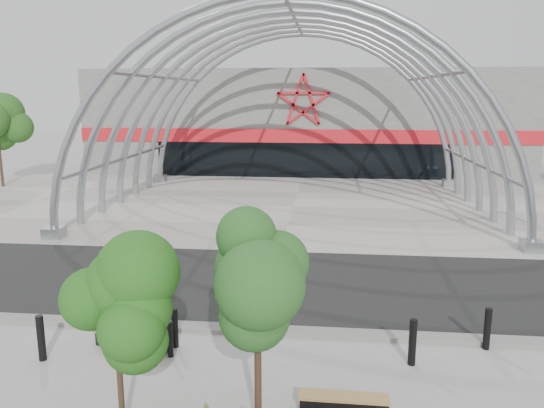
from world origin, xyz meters
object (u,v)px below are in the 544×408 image
bench_1 (344,404)px  bollard_2 (175,328)px  bench_0 (132,341)px  street_tree_0 (115,307)px  street_tree_1 (257,285)px

bench_1 → bollard_2: size_ratio=1.76×
bench_0 → bollard_2: bearing=9.4°
street_tree_0 → bench_0: (-1.04, 3.26, -2.32)m
street_tree_1 → bench_0: size_ratio=1.99×
street_tree_1 → bench_0: bearing=141.5°
street_tree_0 → street_tree_1: street_tree_1 is taller
street_tree_1 → street_tree_0: bearing=-170.1°
street_tree_1 → bench_0: street_tree_1 is taller
street_tree_0 → bench_1: 4.87m
street_tree_0 → bench_0: size_ratio=1.74×
bollard_2 → street_tree_0: bearing=-90.3°
street_tree_1 → bollard_2: size_ratio=3.93×
street_tree_0 → bollard_2: size_ratio=3.44×
bench_0 → bollard_2: (1.06, 0.18, 0.31)m
bench_0 → bench_1: (5.18, -2.20, -0.02)m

